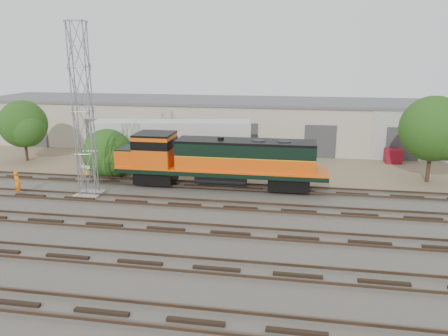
% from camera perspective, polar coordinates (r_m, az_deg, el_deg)
% --- Properties ---
extents(ground, '(140.00, 140.00, 0.00)m').
position_cam_1_polar(ground, '(29.85, -5.91, -5.82)').
color(ground, '#47423A').
rests_on(ground, ground).
extents(dirt_strip, '(80.00, 16.00, 0.02)m').
position_cam_1_polar(dirt_strip, '(43.84, -0.68, 0.98)').
color(dirt_strip, '#726047').
rests_on(dirt_strip, ground).
extents(tracks, '(80.00, 20.40, 0.28)m').
position_cam_1_polar(tracks, '(27.15, -7.61, -7.85)').
color(tracks, black).
rests_on(tracks, ground).
extents(warehouse, '(58.40, 10.40, 5.30)m').
position_cam_1_polar(warehouse, '(51.04, 0.98, 5.98)').
color(warehouse, '#B7AB99').
rests_on(warehouse, ground).
extents(locomotive, '(16.73, 2.93, 4.02)m').
position_cam_1_polar(locomotive, '(34.43, -0.90, 1.09)').
color(locomotive, black).
rests_on(locomotive, tracks).
extents(signal_tower, '(1.87, 1.87, 12.65)m').
position_cam_1_polar(signal_tower, '(33.46, -17.91, 6.70)').
color(signal_tower, gray).
rests_on(signal_tower, ground).
extents(sign_post, '(0.93, 0.29, 2.32)m').
position_cam_1_polar(sign_post, '(34.63, -17.67, -0.73)').
color(sign_post, gray).
rests_on(sign_post, ground).
extents(worker, '(0.81, 0.69, 1.86)m').
position_cam_1_polar(worker, '(36.58, -25.37, -1.79)').
color(worker, orange).
rests_on(worker, ground).
extents(semi_trailer, '(14.68, 5.16, 4.43)m').
position_cam_1_polar(semi_trailer, '(40.75, -6.30, 3.83)').
color(semi_trailer, silver).
rests_on(semi_trailer, ground).
extents(dumpster_red, '(1.55, 1.45, 1.40)m').
position_cam_1_polar(dumpster_red, '(45.83, 21.20, 1.47)').
color(dumpster_red, maroon).
rests_on(dumpster_red, ground).
extents(tree_west, '(4.85, 4.62, 6.05)m').
position_cam_1_polar(tree_west, '(47.08, -24.62, 5.07)').
color(tree_west, '#382619').
rests_on(tree_west, ground).
extents(tree_mid, '(4.55, 4.33, 4.33)m').
position_cam_1_polar(tree_mid, '(39.57, -14.77, 1.63)').
color(tree_mid, '#382619').
rests_on(tree_mid, ground).
extents(tree_east, '(5.60, 5.33, 7.20)m').
position_cam_1_polar(tree_east, '(39.27, 26.10, 4.37)').
color(tree_east, '#382619').
rests_on(tree_east, ground).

